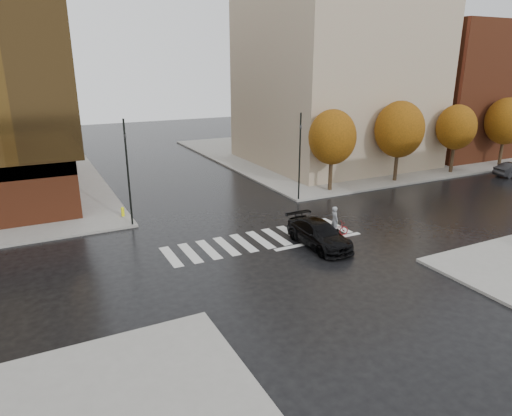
{
  "coord_description": "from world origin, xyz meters",
  "views": [
    {
      "loc": [
        -11.7,
        -22.03,
        10.17
      ],
      "look_at": [
        -0.22,
        0.62,
        2.0
      ],
      "focal_mm": 32.0,
      "sensor_mm": 36.0,
      "label": 1
    }
  ],
  "objects_px": {
    "sedan": "(319,234)",
    "cyclist": "(335,226)",
    "traffic_light_nw": "(127,167)",
    "fire_hydrant": "(123,211)",
    "traffic_light_ne": "(300,152)"
  },
  "relations": [
    {
      "from": "cyclist",
      "to": "traffic_light_nw",
      "type": "height_order",
      "value": "traffic_light_nw"
    },
    {
      "from": "cyclist",
      "to": "traffic_light_ne",
      "type": "bearing_deg",
      "value": -4.47
    },
    {
      "from": "traffic_light_nw",
      "to": "traffic_light_ne",
      "type": "bearing_deg",
      "value": 91.26
    },
    {
      "from": "traffic_light_nw",
      "to": "traffic_light_ne",
      "type": "xyz_separation_m",
      "value": [
        12.6,
        0.0,
        -0.16
      ]
    },
    {
      "from": "sedan",
      "to": "cyclist",
      "type": "xyz_separation_m",
      "value": [
        1.74,
        0.8,
        -0.07
      ]
    },
    {
      "from": "sedan",
      "to": "fire_hydrant",
      "type": "xyz_separation_m",
      "value": [
        -9.12,
        10.05,
        -0.21
      ]
    },
    {
      "from": "traffic_light_nw",
      "to": "fire_hydrant",
      "type": "height_order",
      "value": "traffic_light_nw"
    },
    {
      "from": "sedan",
      "to": "traffic_light_ne",
      "type": "bearing_deg",
      "value": 65.45
    },
    {
      "from": "traffic_light_nw",
      "to": "fire_hydrant",
      "type": "relative_size",
      "value": 10.41
    },
    {
      "from": "sedan",
      "to": "traffic_light_nw",
      "type": "height_order",
      "value": "traffic_light_nw"
    },
    {
      "from": "sedan",
      "to": "traffic_light_ne",
      "type": "height_order",
      "value": "traffic_light_ne"
    },
    {
      "from": "cyclist",
      "to": "fire_hydrant",
      "type": "distance_m",
      "value": 14.26
    },
    {
      "from": "traffic_light_nw",
      "to": "sedan",
      "type": "bearing_deg",
      "value": 49.02
    },
    {
      "from": "traffic_light_ne",
      "to": "fire_hydrant",
      "type": "relative_size",
      "value": 10.03
    },
    {
      "from": "fire_hydrant",
      "to": "traffic_light_nw",
      "type": "bearing_deg",
      "value": -84.15
    }
  ]
}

